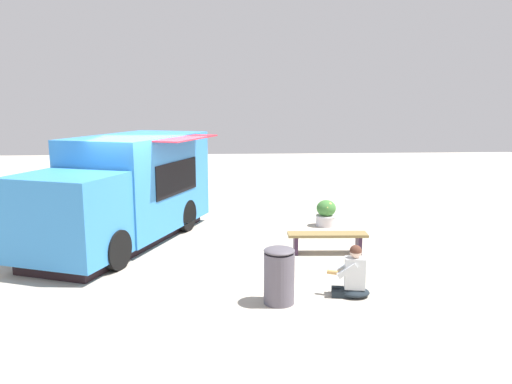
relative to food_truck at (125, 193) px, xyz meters
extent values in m
plane|color=#B2A999|center=(-0.68, 0.53, -1.17)|extent=(40.00, 40.00, 0.00)
cube|color=#3789D6|center=(-0.24, -0.61, 0.17)|extent=(3.27, 4.27, 2.23)
cube|color=#3789D6|center=(0.75, 1.91, -0.12)|extent=(2.40, 2.22, 1.66)
cube|color=#1D1A2E|center=(1.04, 2.65, 0.17)|extent=(1.52, 0.62, 0.63)
cube|color=black|center=(-1.19, -0.24, 0.30)|extent=(0.78, 1.95, 0.78)
cube|color=red|center=(-1.46, -0.13, 1.25)|extent=(1.39, 2.34, 0.03)
cube|color=black|center=(0.06, 0.15, -1.06)|extent=(3.39, 5.38, 0.22)
cylinder|color=black|center=(1.51, 1.38, -0.77)|extent=(0.50, 0.82, 0.80)
cylinder|color=black|center=(-0.17, 2.04, -0.77)|extent=(0.50, 0.82, 0.80)
cylinder|color=black|center=(0.36, -1.57, -0.77)|extent=(0.50, 0.82, 0.80)
cylinder|color=black|center=(-1.32, -0.91, -0.77)|extent=(0.50, 0.82, 0.80)
ellipsoid|color=#1B242A|center=(-4.48, 3.70, -1.10)|extent=(0.59, 0.52, 0.14)
cube|color=#1B242A|center=(-4.30, 3.57, -1.11)|extent=(0.37, 0.17, 0.11)
cube|color=#1B242A|center=(-4.27, 3.76, -1.11)|extent=(0.37, 0.17, 0.11)
cube|color=silver|center=(-4.48, 3.70, -0.76)|extent=(0.37, 0.28, 0.54)
sphere|color=beige|center=(-4.48, 3.70, -0.40)|extent=(0.20, 0.20, 0.20)
sphere|color=brown|center=(-4.48, 3.70, -0.37)|extent=(0.20, 0.20, 0.20)
cube|color=silver|center=(-4.36, 3.57, -0.69)|extent=(0.35, 0.15, 0.28)
cube|color=silver|center=(-4.32, 3.78, -0.69)|extent=(0.35, 0.15, 0.28)
cylinder|color=tan|center=(-4.17, 3.65, -0.77)|extent=(0.32, 0.20, 0.07)
cube|color=#D96D3E|center=(-4.17, 3.65, -0.75)|extent=(0.26, 0.15, 0.02)
cylinder|color=silver|center=(-4.99, -1.16, -1.02)|extent=(0.52, 0.52, 0.28)
torus|color=silver|center=(-4.99, -1.16, -0.90)|extent=(0.55, 0.55, 0.04)
ellipsoid|color=#427D38|center=(-4.99, -1.16, -0.69)|extent=(0.51, 0.51, 0.43)
sphere|color=#F9D65B|center=(-5.06, -1.03, -0.55)|extent=(0.09, 0.09, 0.09)
sphere|color=#F9D860|center=(-4.97, -0.96, -0.63)|extent=(0.08, 0.08, 0.08)
sphere|color=#F9E055|center=(-5.19, -1.18, -0.62)|extent=(0.07, 0.07, 0.07)
cylinder|color=tan|center=(1.39, -3.73, -1.03)|extent=(0.42, 0.42, 0.27)
torus|color=gray|center=(1.39, -3.73, -0.92)|extent=(0.45, 0.45, 0.04)
ellipsoid|color=#2F6335|center=(1.39, -3.73, -0.74)|extent=(0.43, 0.43, 0.37)
sphere|color=red|center=(1.46, -3.90, -0.71)|extent=(0.07, 0.07, 0.07)
sphere|color=#E43B3C|center=(1.56, -3.73, -0.68)|extent=(0.08, 0.08, 0.08)
sphere|color=#EF3F49|center=(1.26, -3.66, -0.64)|extent=(0.08, 0.08, 0.08)
sphere|color=#D92B44|center=(1.48, -3.83, -0.63)|extent=(0.09, 0.09, 0.09)
sphere|color=#E93447|center=(1.23, -3.82, -0.69)|extent=(0.06, 0.06, 0.06)
cube|color=olive|center=(-4.51, 1.26, -0.74)|extent=(1.74, 0.50, 0.06)
cube|color=#352136|center=(-3.83, 1.23, -0.97)|extent=(0.10, 0.34, 0.39)
cube|color=#352136|center=(-5.20, 1.30, -0.97)|extent=(0.10, 0.34, 0.39)
cylinder|color=#5B5561|center=(-3.16, 3.92, -0.74)|extent=(0.50, 0.50, 0.85)
ellipsoid|color=#57535C|center=(-3.16, 3.92, -0.27)|extent=(0.51, 0.51, 0.11)
camera|label=1|loc=(-2.26, 11.75, 2.12)|focal=35.56mm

